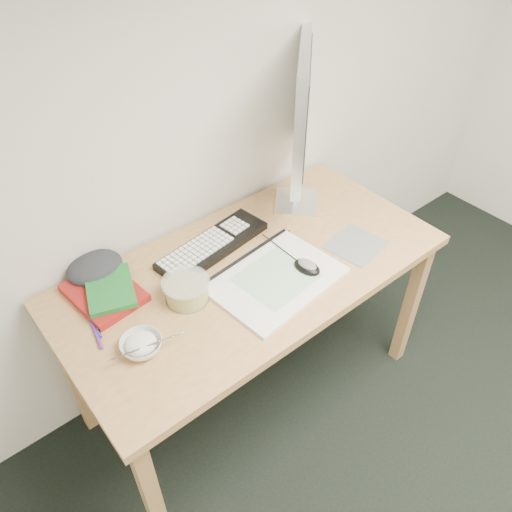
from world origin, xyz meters
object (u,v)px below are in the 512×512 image
(rice_bowl, at_px, (141,345))
(keyboard, at_px, (213,245))
(monitor, at_px, (301,113))
(desk, at_px, (252,283))
(sketchpad, at_px, (276,279))

(rice_bowl, bearing_deg, keyboard, 29.38)
(monitor, distance_m, rice_bowl, 1.00)
(keyboard, xyz_separation_m, rice_bowl, (-0.44, -0.25, 0.01))
(desk, distance_m, sketchpad, 0.14)
(monitor, xyz_separation_m, rice_bowl, (-0.88, -0.27, -0.38))
(rice_bowl, bearing_deg, sketchpad, -3.27)
(sketchpad, bearing_deg, rice_bowl, 170.78)
(sketchpad, distance_m, rice_bowl, 0.51)
(desk, height_order, monitor, monitor)
(sketchpad, height_order, monitor, monitor)
(desk, relative_size, rice_bowl, 11.00)
(monitor, relative_size, rice_bowl, 5.02)
(keyboard, bearing_deg, sketchpad, -84.19)
(keyboard, bearing_deg, rice_bowl, -158.74)
(keyboard, relative_size, monitor, 0.71)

